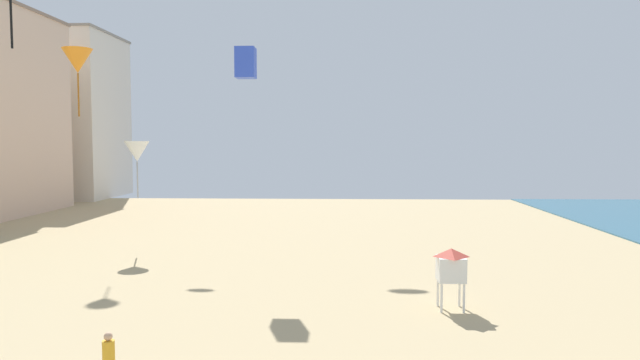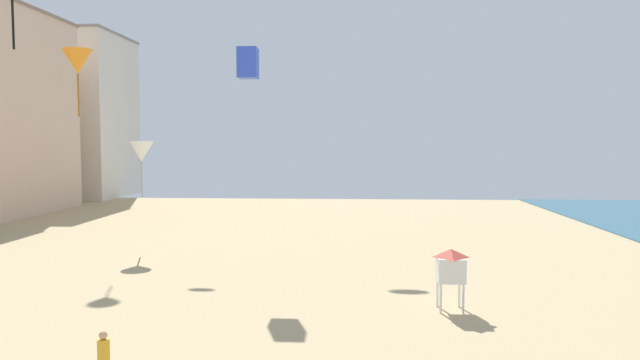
# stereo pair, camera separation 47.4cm
# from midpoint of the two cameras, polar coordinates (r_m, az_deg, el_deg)

# --- Properties ---
(boardwalk_hotel_far) EXTENTS (13.54, 12.46, 20.27)m
(boardwalk_hotel_far) POSITION_cam_midpoint_polar(r_m,az_deg,el_deg) (78.84, -23.50, 5.86)
(boardwalk_hotel_far) COLOR silver
(boardwalk_hotel_far) RESTS_ON ground
(kite_flyer) EXTENTS (0.34, 0.34, 1.64)m
(kite_flyer) POSITION_cam_midpoint_polar(r_m,az_deg,el_deg) (17.76, -20.03, -16.17)
(kite_flyer) COLOR #383D4C
(kite_flyer) RESTS_ON ground
(lifeguard_stand) EXTENTS (1.10, 1.10, 2.55)m
(lifeguard_stand) POSITION_cam_midpoint_polar(r_m,az_deg,el_deg) (24.32, 13.45, -8.34)
(lifeguard_stand) COLOR white
(lifeguard_stand) RESTS_ON ground
(kite_white_delta) EXTENTS (1.61, 1.61, 3.65)m
(kite_white_delta) POSITION_cam_midpoint_polar(r_m,az_deg,el_deg) (38.72, -17.06, 2.74)
(kite_white_delta) COLOR white
(kite_orange_delta) EXTENTS (1.09, 1.09, 2.49)m
(kite_orange_delta) POSITION_cam_midpoint_polar(r_m,az_deg,el_deg) (23.30, -22.50, 10.86)
(kite_orange_delta) COLOR orange
(kite_blue_box) EXTENTS (1.05, 1.05, 1.66)m
(kite_blue_box) POSITION_cam_midpoint_polar(r_m,az_deg,el_deg) (31.95, -6.77, 11.52)
(kite_blue_box) COLOR blue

